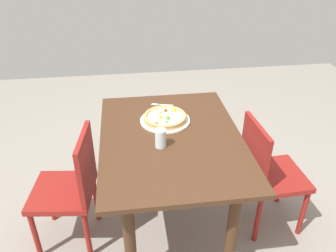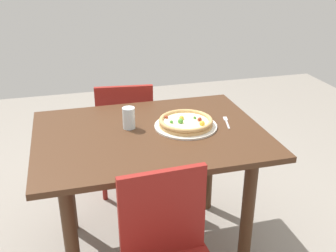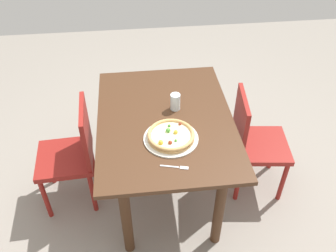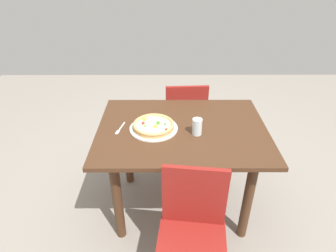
{
  "view_description": "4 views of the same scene",
  "coord_description": "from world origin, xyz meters",
  "px_view_note": "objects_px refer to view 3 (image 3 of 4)",
  "views": [
    {
      "loc": [
        -1.83,
        0.27,
        1.98
      ],
      "look_at": [
        0.1,
        0.01,
        0.8
      ],
      "focal_mm": 36.6,
      "sensor_mm": 36.0,
      "label": 1
    },
    {
      "loc": [
        -0.4,
        -1.89,
        1.69
      ],
      "look_at": [
        0.1,
        0.01,
        0.8
      ],
      "focal_mm": 42.59,
      "sensor_mm": 36.0,
      "label": 2
    },
    {
      "loc": [
        1.85,
        -0.19,
        2.31
      ],
      "look_at": [
        0.1,
        0.01,
        0.8
      ],
      "focal_mm": 38.46,
      "sensor_mm": 36.0,
      "label": 3
    },
    {
      "loc": [
        0.11,
        1.77,
        1.89
      ],
      "look_at": [
        0.1,
        0.01,
        0.8
      ],
      "focal_mm": 30.9,
      "sensor_mm": 36.0,
      "label": 4
    }
  ],
  "objects_px": {
    "plate": "(171,138)",
    "dining_table": "(165,133)",
    "fork": "(177,167)",
    "chair_near": "(73,152)",
    "drinking_glass": "(175,102)",
    "chair_far": "(253,141)",
    "pizza": "(171,135)"
  },
  "relations": [
    {
      "from": "chair_near",
      "to": "pizza",
      "type": "distance_m",
      "value": 0.81
    },
    {
      "from": "chair_near",
      "to": "chair_far",
      "type": "height_order",
      "value": "same"
    },
    {
      "from": "chair_near",
      "to": "plate",
      "type": "xyz_separation_m",
      "value": [
        0.27,
        0.68,
        0.31
      ]
    },
    {
      "from": "chair_near",
      "to": "drinking_glass",
      "type": "distance_m",
      "value": 0.83
    },
    {
      "from": "fork",
      "to": "chair_near",
      "type": "bearing_deg",
      "value": 157.27
    },
    {
      "from": "chair_near",
      "to": "fork",
      "type": "distance_m",
      "value": 0.91
    },
    {
      "from": "chair_near",
      "to": "fork",
      "type": "xyz_separation_m",
      "value": [
        0.51,
        0.69,
        0.31
      ]
    },
    {
      "from": "chair_far",
      "to": "fork",
      "type": "height_order",
      "value": "chair_far"
    },
    {
      "from": "dining_table",
      "to": "drinking_glass",
      "type": "height_order",
      "value": "drinking_glass"
    },
    {
      "from": "dining_table",
      "to": "chair_near",
      "type": "bearing_deg",
      "value": -95.32
    },
    {
      "from": "dining_table",
      "to": "chair_near",
      "type": "relative_size",
      "value": 1.42
    },
    {
      "from": "drinking_glass",
      "to": "dining_table",
      "type": "bearing_deg",
      "value": -39.24
    },
    {
      "from": "pizza",
      "to": "fork",
      "type": "relative_size",
      "value": 1.81
    },
    {
      "from": "pizza",
      "to": "fork",
      "type": "distance_m",
      "value": 0.24
    },
    {
      "from": "chair_far",
      "to": "pizza",
      "type": "distance_m",
      "value": 0.78
    },
    {
      "from": "pizza",
      "to": "fork",
      "type": "xyz_separation_m",
      "value": [
        0.24,
        0.01,
        -0.03
      ]
    },
    {
      "from": "drinking_glass",
      "to": "plate",
      "type": "bearing_deg",
      "value": -12.28
    },
    {
      "from": "chair_far",
      "to": "fork",
      "type": "relative_size",
      "value": 5.27
    },
    {
      "from": "chair_far",
      "to": "chair_near",
      "type": "bearing_deg",
      "value": -84.4
    },
    {
      "from": "plate",
      "to": "fork",
      "type": "distance_m",
      "value": 0.24
    },
    {
      "from": "fork",
      "to": "dining_table",
      "type": "bearing_deg",
      "value": 106.38
    },
    {
      "from": "chair_near",
      "to": "drinking_glass",
      "type": "bearing_deg",
      "value": -90.31
    },
    {
      "from": "chair_near",
      "to": "chair_far",
      "type": "distance_m",
      "value": 1.33
    },
    {
      "from": "fork",
      "to": "drinking_glass",
      "type": "distance_m",
      "value": 0.55
    },
    {
      "from": "dining_table",
      "to": "fork",
      "type": "bearing_deg",
      "value": 2.37
    },
    {
      "from": "chair_near",
      "to": "plate",
      "type": "distance_m",
      "value": 0.8
    },
    {
      "from": "pizza",
      "to": "drinking_glass",
      "type": "relative_size",
      "value": 2.5
    },
    {
      "from": "plate",
      "to": "chair_far",
      "type": "bearing_deg",
      "value": 110.35
    },
    {
      "from": "dining_table",
      "to": "drinking_glass",
      "type": "distance_m",
      "value": 0.23
    },
    {
      "from": "plate",
      "to": "drinking_glass",
      "type": "distance_m",
      "value": 0.32
    },
    {
      "from": "plate",
      "to": "dining_table",
      "type": "bearing_deg",
      "value": -176.2
    },
    {
      "from": "chair_far",
      "to": "drinking_glass",
      "type": "xyz_separation_m",
      "value": [
        -0.06,
        -0.59,
        0.37
      ]
    }
  ]
}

